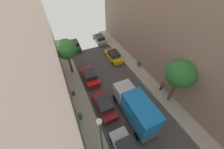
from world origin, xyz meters
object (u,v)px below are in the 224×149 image
(parked_car_left_5, at_px, (74,45))
(potted_plant_3, at_px, (139,64))
(delivery_truck, at_px, (136,108))
(parked_car_left_3, at_px, (104,106))
(street_tree_1, at_px, (180,74))
(potted_plant_0, at_px, (73,93))
(parked_car_right_1, at_px, (114,56))
(parked_car_left_4, at_px, (90,76))
(lamp_post, at_px, (101,133))
(potted_plant_2, at_px, (80,116))
(parked_car_right_2, at_px, (100,39))
(pedestrian, at_px, (162,85))
(street_tree_0, at_px, (66,49))

(parked_car_left_5, relative_size, potted_plant_3, 4.71)
(delivery_truck, bearing_deg, parked_car_left_3, 139.11)
(street_tree_1, height_order, potted_plant_0, street_tree_1)
(parked_car_right_1, relative_size, street_tree_1, 0.70)
(parked_car_left_4, xyz_separation_m, lamp_post, (-1.90, -9.77, 3.25))
(potted_plant_2, distance_m, lamp_post, 5.39)
(parked_car_left_3, bearing_deg, parked_car_left_5, 90.00)
(parked_car_right_2, xyz_separation_m, pedestrian, (2.77, -16.11, 0.35))
(street_tree_0, bearing_deg, potted_plant_0, -100.10)
(parked_car_right_1, bearing_deg, parked_car_left_3, -121.53)
(pedestrian, xyz_separation_m, potted_plant_0, (-11.08, 4.16, -0.53))
(potted_plant_0, relative_size, lamp_post, 0.12)
(parked_car_left_5, bearing_deg, potted_plant_0, -103.92)
(potted_plant_0, distance_m, lamp_post, 8.61)
(parked_car_right_2, relative_size, potted_plant_0, 5.75)
(parked_car_left_3, xyz_separation_m, parked_car_right_2, (5.40, 15.60, 0.00))
(pedestrian, relative_size, lamp_post, 0.29)
(delivery_truck, relative_size, street_tree_0, 1.18)
(parked_car_right_1, height_order, lamp_post, lamp_post)
(parked_car_left_3, relative_size, lamp_post, 0.72)
(pedestrian, bearing_deg, potted_plant_2, 177.64)
(parked_car_left_4, height_order, street_tree_1, street_tree_1)
(parked_car_right_2, relative_size, street_tree_0, 0.75)
(parked_car_left_5, distance_m, potted_plant_2, 15.71)
(parked_car_right_1, distance_m, street_tree_1, 11.95)
(parked_car_right_2, bearing_deg, street_tree_0, -135.87)
(parked_car_left_4, bearing_deg, parked_car_right_2, 61.65)
(parked_car_right_1, height_order, pedestrian, pedestrian)
(parked_car_left_4, relative_size, street_tree_0, 0.75)
(parked_car_left_4, distance_m, delivery_truck, 8.44)
(parked_car_left_3, height_order, street_tree_0, street_tree_0)
(parked_car_right_1, distance_m, potted_plant_2, 12.16)
(parked_car_left_5, height_order, potted_plant_0, parked_car_left_5)
(potted_plant_2, bearing_deg, parked_car_left_4, 62.55)
(potted_plant_0, height_order, potted_plant_2, potted_plant_2)
(street_tree_1, height_order, lamp_post, street_tree_1)
(parked_car_left_4, bearing_deg, potted_plant_3, -3.07)
(parked_car_left_3, height_order, delivery_truck, delivery_truck)
(potted_plant_3, bearing_deg, parked_car_right_2, 105.24)
(street_tree_1, distance_m, potted_plant_3, 8.35)
(parked_car_right_2, distance_m, potted_plant_3, 10.83)
(potted_plant_3, bearing_deg, lamp_post, -137.40)
(delivery_truck, distance_m, pedestrian, 5.81)
(parked_car_left_4, distance_m, parked_car_right_1, 6.28)
(potted_plant_0, height_order, lamp_post, lamp_post)
(parked_car_right_1, distance_m, street_tree_0, 8.28)
(parked_car_right_1, xyz_separation_m, pedestrian, (2.77, -9.31, 0.35))
(pedestrian, bearing_deg, parked_car_left_4, 143.27)
(delivery_truck, xyz_separation_m, pedestrian, (5.47, 1.83, -0.71))
(parked_car_right_1, xyz_separation_m, lamp_post, (-7.30, -12.99, 3.25))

